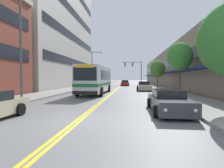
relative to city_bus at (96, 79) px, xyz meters
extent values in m
plane|color=slate|center=(1.92, 23.16, -1.83)|extent=(240.00, 240.00, 0.00)
cube|color=gray|center=(-5.48, 23.16, -1.75)|extent=(3.81, 106.00, 0.15)
cube|color=gray|center=(9.33, 23.16, -1.75)|extent=(3.81, 106.00, 0.15)
cube|color=yellow|center=(1.82, 23.16, -1.82)|extent=(0.14, 106.00, 0.01)
cube|color=yellow|center=(2.02, 23.16, -1.82)|extent=(0.14, 106.00, 0.01)
cube|color=#BCB7AD|center=(-13.63, 15.68, 13.75)|extent=(12.00, 31.13, 31.16)
cube|color=black|center=(-7.59, 15.68, 3.37)|extent=(0.08, 28.64, 1.40)
cube|color=black|center=(-7.59, 15.68, 8.56)|extent=(0.08, 28.64, 1.40)
cube|color=black|center=(-7.59, 15.68, 13.75)|extent=(0.08, 28.64, 1.40)
cube|color=gray|center=(15.48, 23.16, 2.09)|extent=(8.00, 68.00, 7.84)
cube|color=navy|center=(10.93, 23.16, 1.07)|extent=(1.10, 61.20, 0.24)
cube|color=black|center=(11.44, 23.16, 3.04)|extent=(0.08, 61.20, 1.40)
cube|color=silver|center=(0.00, -0.09, -0.03)|extent=(2.47, 10.64, 2.89)
cube|color=#196B33|center=(0.00, -0.09, -0.61)|extent=(2.49, 10.66, 0.32)
cube|color=black|center=(0.00, 0.44, 0.43)|extent=(2.50, 8.30, 1.04)
cube|color=black|center=(0.00, -5.43, 0.49)|extent=(2.22, 0.04, 1.27)
cube|color=yellow|center=(0.00, -5.44, 1.21)|extent=(1.78, 0.06, 0.28)
cube|color=black|center=(0.00, -5.45, -1.30)|extent=(2.42, 0.08, 0.32)
cylinder|color=black|center=(-1.26, -3.71, -1.33)|extent=(0.30, 1.00, 1.00)
cylinder|color=black|center=(1.26, -3.71, -1.33)|extent=(0.30, 1.00, 1.00)
cylinder|color=black|center=(-1.26, 2.83, -1.33)|extent=(0.30, 1.00, 1.00)
cylinder|color=black|center=(1.26, 2.83, -1.33)|extent=(0.30, 1.00, 1.00)
cylinder|color=black|center=(-1.35, -13.07, -1.51)|extent=(0.22, 0.63, 0.63)
cube|color=red|center=(-3.02, -12.19, -1.27)|extent=(0.18, 0.04, 0.10)
cube|color=red|center=(-1.64, -12.19, -1.27)|extent=(0.18, 0.04, 0.10)
cube|color=#19234C|center=(-2.41, 16.31, -1.28)|extent=(1.92, 4.40, 0.75)
cube|color=black|center=(-2.41, 16.49, -0.69)|extent=(1.65, 1.94, 0.44)
cylinder|color=black|center=(-3.40, 14.94, -1.51)|extent=(0.22, 0.64, 0.64)
cylinder|color=black|center=(-1.43, 14.94, -1.51)|extent=(0.22, 0.64, 0.64)
cylinder|color=black|center=(-3.40, 17.67, -1.51)|extent=(0.22, 0.64, 0.64)
cylinder|color=black|center=(-1.43, 17.67, -1.51)|extent=(0.22, 0.64, 0.64)
sphere|color=silver|center=(-3.09, 14.09, -1.24)|extent=(0.16, 0.16, 0.16)
sphere|color=silver|center=(-1.74, 14.09, -1.24)|extent=(0.16, 0.16, 0.16)
cube|color=red|center=(-3.11, 18.52, -1.24)|extent=(0.18, 0.04, 0.10)
cube|color=red|center=(-1.72, 18.52, -1.24)|extent=(0.18, 0.04, 0.10)
cube|color=#38383D|center=(6.37, -11.37, -1.32)|extent=(1.76, 4.77, 0.68)
cube|color=black|center=(6.37, -11.18, -0.78)|extent=(1.51, 2.10, 0.41)
cylinder|color=black|center=(5.47, -12.84, -1.53)|extent=(0.22, 0.60, 0.60)
cylinder|color=black|center=(7.27, -12.84, -1.53)|extent=(0.22, 0.60, 0.60)
cylinder|color=black|center=(5.47, -9.89, -1.53)|extent=(0.22, 0.60, 0.60)
cylinder|color=black|center=(7.27, -9.89, -1.53)|extent=(0.22, 0.60, 0.60)
sphere|color=silver|center=(5.75, -13.77, -1.29)|extent=(0.16, 0.16, 0.16)
sphere|color=silver|center=(6.99, -13.77, -1.29)|extent=(0.16, 0.16, 0.16)
cube|color=red|center=(5.74, -8.97, -1.29)|extent=(0.18, 0.04, 0.10)
cube|color=red|center=(7.00, -8.97, -1.29)|extent=(0.18, 0.04, 0.10)
cube|color=beige|center=(6.32, 5.77, -1.29)|extent=(1.86, 4.58, 0.73)
cube|color=black|center=(6.32, 5.95, -0.67)|extent=(1.60, 2.02, 0.51)
cylinder|color=black|center=(5.37, 4.35, -1.52)|extent=(0.22, 0.61, 0.61)
cylinder|color=black|center=(7.27, 4.35, -1.52)|extent=(0.22, 0.61, 0.61)
cylinder|color=black|center=(5.37, 7.19, -1.52)|extent=(0.22, 0.61, 0.61)
cylinder|color=black|center=(7.27, 7.19, -1.52)|extent=(0.22, 0.61, 0.61)
sphere|color=silver|center=(5.67, 3.46, -1.26)|extent=(0.16, 0.16, 0.16)
sphere|color=silver|center=(6.97, 3.46, -1.26)|extent=(0.16, 0.16, 0.16)
cube|color=red|center=(5.65, 8.07, -1.26)|extent=(0.18, 0.04, 0.10)
cube|color=red|center=(6.99, 8.07, -1.26)|extent=(0.18, 0.04, 0.10)
cube|color=maroon|center=(2.88, 22.61, -1.29)|extent=(1.86, 4.76, 0.74)
cube|color=black|center=(2.88, 22.80, -0.67)|extent=(1.60, 2.09, 0.50)
cylinder|color=black|center=(1.93, 21.14, -1.53)|extent=(0.22, 0.60, 0.60)
cylinder|color=black|center=(3.84, 21.14, -1.53)|extent=(0.22, 0.60, 0.60)
cylinder|color=black|center=(1.93, 24.09, -1.53)|extent=(0.22, 0.60, 0.60)
cylinder|color=black|center=(3.84, 24.09, -1.53)|extent=(0.22, 0.60, 0.60)
sphere|color=silver|center=(2.23, 20.21, -1.26)|extent=(0.16, 0.16, 0.16)
sphere|color=silver|center=(3.54, 20.21, -1.26)|extent=(0.16, 0.16, 0.16)
cube|color=red|center=(2.21, 25.00, -1.26)|extent=(0.18, 0.04, 0.10)
cube|color=red|center=(3.55, 25.00, -1.26)|extent=(0.18, 0.04, 0.10)
cylinder|color=#47474C|center=(7.12, 26.06, 1.44)|extent=(0.18, 0.18, 6.53)
cylinder|color=#47474C|center=(4.55, 26.06, 4.35)|extent=(5.15, 0.11, 0.11)
cube|color=black|center=(4.80, 26.06, 3.75)|extent=(0.34, 0.26, 0.92)
sphere|color=red|center=(4.80, 25.90, 4.03)|extent=(0.18, 0.18, 0.18)
sphere|color=yellow|center=(4.80, 25.90, 3.75)|extent=(0.18, 0.18, 0.18)
sphere|color=green|center=(4.80, 25.90, 3.48)|extent=(0.18, 0.18, 0.18)
cylinder|color=black|center=(4.80, 26.06, 4.28)|extent=(0.02, 0.02, 0.14)
cube|color=black|center=(2.74, 26.06, 3.75)|extent=(0.34, 0.26, 0.92)
sphere|color=red|center=(2.74, 25.90, 4.03)|extent=(0.18, 0.18, 0.18)
sphere|color=yellow|center=(2.74, 25.90, 3.75)|extent=(0.18, 0.18, 0.18)
sphere|color=green|center=(2.74, 25.90, 3.48)|extent=(0.18, 0.18, 0.18)
cylinder|color=black|center=(2.74, 26.06, 4.28)|extent=(0.02, 0.02, 0.14)
cylinder|color=#47474C|center=(-3.38, -9.90, 2.28)|extent=(0.16, 0.16, 8.21)
cylinder|color=#47474C|center=(-3.38, 12.80, 1.76)|extent=(0.16, 0.16, 7.17)
cylinder|color=#47474C|center=(-2.39, 12.80, 5.19)|extent=(1.97, 0.10, 0.10)
ellipsoid|color=#B2B2B7|center=(-1.40, 12.80, 5.09)|extent=(0.56, 0.28, 0.20)
cylinder|color=brown|center=(9.68, -1.31, -0.18)|extent=(0.17, 0.17, 3.00)
ellipsoid|color=#387F33|center=(9.68, -1.31, 2.50)|extent=(2.77, 2.77, 3.04)
cylinder|color=brown|center=(8.86, 9.19, -0.55)|extent=(0.17, 0.17, 2.26)
ellipsoid|color=#42752D|center=(8.86, 9.19, 1.67)|extent=(2.55, 2.55, 2.80)
cylinder|color=yellow|center=(7.87, -5.09, -1.32)|extent=(0.21, 0.21, 0.70)
sphere|color=yellow|center=(7.87, -5.09, -0.92)|extent=(0.19, 0.19, 0.19)
cylinder|color=yellow|center=(7.73, -5.09, -1.25)|extent=(0.08, 0.10, 0.10)
camera|label=1|loc=(4.25, -21.40, 0.09)|focal=28.00mm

